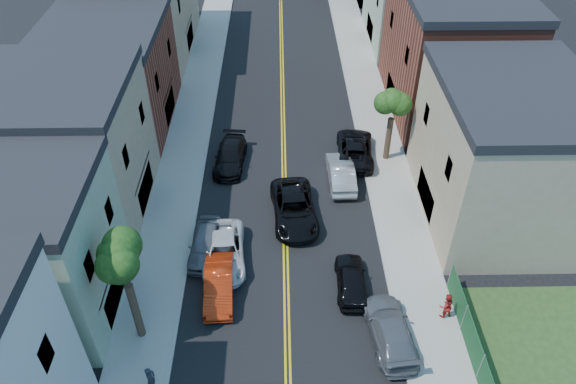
{
  "coord_description": "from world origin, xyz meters",
  "views": [
    {
      "loc": [
        -0.27,
        -3.95,
        24.86
      ],
      "look_at": [
        0.22,
        23.69,
        2.0
      ],
      "focal_mm": 33.85,
      "sensor_mm": 36.0,
      "label": 1
    }
  ],
  "objects_px": {
    "red_sedan": "(219,285)",
    "pedestrian_right": "(446,306)",
    "grey_car_right": "(390,330)",
    "white_pickup": "(224,252)",
    "black_car_left": "(230,156)",
    "dark_car_right_far": "(355,148)",
    "black_car_right": "(351,280)",
    "silver_car_right": "(341,173)",
    "pedestrian_left": "(151,379)",
    "black_suv_lane": "(294,208)",
    "grey_car_left": "(205,244)"
  },
  "relations": [
    {
      "from": "white_pickup",
      "to": "pedestrian_right",
      "type": "distance_m",
      "value": 13.38
    },
    {
      "from": "dark_car_right_far",
      "to": "white_pickup",
      "type": "bearing_deg",
      "value": 54.05
    },
    {
      "from": "black_car_right",
      "to": "pedestrian_left",
      "type": "distance_m",
      "value": 12.31
    },
    {
      "from": "black_car_right",
      "to": "grey_car_left",
      "type": "bearing_deg",
      "value": -18.03
    },
    {
      "from": "black_suv_lane",
      "to": "red_sedan",
      "type": "bearing_deg",
      "value": -129.93
    },
    {
      "from": "red_sedan",
      "to": "grey_car_left",
      "type": "xyz_separation_m",
      "value": [
        -1.11,
        3.34,
        0.02
      ]
    },
    {
      "from": "pedestrian_left",
      "to": "pedestrian_right",
      "type": "distance_m",
      "value": 16.03
    },
    {
      "from": "red_sedan",
      "to": "black_suv_lane",
      "type": "distance_m",
      "value": 7.93
    },
    {
      "from": "grey_car_right",
      "to": "white_pickup",
      "type": "bearing_deg",
      "value": -38.51
    },
    {
      "from": "white_pickup",
      "to": "pedestrian_left",
      "type": "xyz_separation_m",
      "value": [
        -2.9,
        -8.79,
        0.23
      ]
    },
    {
      "from": "red_sedan",
      "to": "black_car_left",
      "type": "relative_size",
      "value": 0.89
    },
    {
      "from": "black_car_left",
      "to": "grey_car_right",
      "type": "distance_m",
      "value": 18.66
    },
    {
      "from": "black_car_left",
      "to": "silver_car_right",
      "type": "distance_m",
      "value": 8.51
    },
    {
      "from": "silver_car_right",
      "to": "dark_car_right_far",
      "type": "relative_size",
      "value": 0.86
    },
    {
      "from": "dark_car_right_far",
      "to": "black_suv_lane",
      "type": "distance_m",
      "value": 8.52
    },
    {
      "from": "grey_car_left",
      "to": "silver_car_right",
      "type": "height_order",
      "value": "silver_car_right"
    },
    {
      "from": "grey_car_right",
      "to": "dark_car_right_far",
      "type": "distance_m",
      "value": 16.83
    },
    {
      "from": "black_suv_lane",
      "to": "pedestrian_right",
      "type": "height_order",
      "value": "pedestrian_right"
    },
    {
      "from": "grey_car_right",
      "to": "pedestrian_right",
      "type": "distance_m",
      "value": 3.56
    },
    {
      "from": "red_sedan",
      "to": "dark_car_right_far",
      "type": "distance_m",
      "value": 16.45
    },
    {
      "from": "black_car_left",
      "to": "black_car_right",
      "type": "relative_size",
      "value": 1.21
    },
    {
      "from": "black_car_left",
      "to": "pedestrian_left",
      "type": "xyz_separation_m",
      "value": [
        -2.63,
        -18.84,
        0.23
      ]
    },
    {
      "from": "dark_car_right_far",
      "to": "black_suv_lane",
      "type": "bearing_deg",
      "value": 59.7
    },
    {
      "from": "grey_car_right",
      "to": "pedestrian_right",
      "type": "relative_size",
      "value": 3.11
    },
    {
      "from": "dark_car_right_far",
      "to": "pedestrian_right",
      "type": "xyz_separation_m",
      "value": [
        3.27,
        -15.43,
        0.19
      ]
    },
    {
      "from": "black_suv_lane",
      "to": "pedestrian_left",
      "type": "distance_m",
      "value": 14.63
    },
    {
      "from": "white_pickup",
      "to": "dark_car_right_far",
      "type": "xyz_separation_m",
      "value": [
        9.3,
        10.86,
        0.05
      ]
    },
    {
      "from": "pedestrian_right",
      "to": "pedestrian_left",
      "type": "bearing_deg",
      "value": 1.87
    },
    {
      "from": "red_sedan",
      "to": "pedestrian_right",
      "type": "xyz_separation_m",
      "value": [
        12.67,
        -1.93,
        0.23
      ]
    },
    {
      "from": "red_sedan",
      "to": "silver_car_right",
      "type": "relative_size",
      "value": 0.93
    },
    {
      "from": "white_pickup",
      "to": "pedestrian_right",
      "type": "height_order",
      "value": "pedestrian_right"
    },
    {
      "from": "white_pickup",
      "to": "grey_car_right",
      "type": "distance_m",
      "value": 11.05
    },
    {
      "from": "black_car_right",
      "to": "silver_car_right",
      "type": "height_order",
      "value": "silver_car_right"
    },
    {
      "from": "black_suv_lane",
      "to": "pedestrian_right",
      "type": "distance_m",
      "value": 11.74
    },
    {
      "from": "grey_car_left",
      "to": "dark_car_right_far",
      "type": "height_order",
      "value": "dark_car_right_far"
    },
    {
      "from": "white_pickup",
      "to": "silver_car_right",
      "type": "bearing_deg",
      "value": 40.33
    },
    {
      "from": "grey_car_left",
      "to": "black_car_left",
      "type": "xyz_separation_m",
      "value": [
        0.95,
        9.36,
        -0.03
      ]
    },
    {
      "from": "white_pickup",
      "to": "dark_car_right_far",
      "type": "bearing_deg",
      "value": 45.41
    },
    {
      "from": "black_car_left",
      "to": "black_suv_lane",
      "type": "relative_size",
      "value": 0.86
    },
    {
      "from": "grey_car_left",
      "to": "white_pickup",
      "type": "bearing_deg",
      "value": -27.32
    },
    {
      "from": "grey_car_left",
      "to": "silver_car_right",
      "type": "bearing_deg",
      "value": 40.16
    },
    {
      "from": "black_car_left",
      "to": "dark_car_right_far",
      "type": "height_order",
      "value": "dark_car_right_far"
    },
    {
      "from": "white_pickup",
      "to": "grey_car_left",
      "type": "relative_size",
      "value": 1.19
    },
    {
      "from": "black_car_right",
      "to": "pedestrian_right",
      "type": "xyz_separation_m",
      "value": [
        4.97,
        -2.2,
        0.27
      ]
    },
    {
      "from": "black_car_right",
      "to": "white_pickup",
      "type": "bearing_deg",
      "value": -16.18
    },
    {
      "from": "red_sedan",
      "to": "grey_car_left",
      "type": "distance_m",
      "value": 3.52
    },
    {
      "from": "silver_car_right",
      "to": "pedestrian_left",
      "type": "height_order",
      "value": "pedestrian_left"
    },
    {
      "from": "white_pickup",
      "to": "pedestrian_left",
      "type": "height_order",
      "value": "pedestrian_left"
    },
    {
      "from": "pedestrian_left",
      "to": "pedestrian_right",
      "type": "xyz_separation_m",
      "value": [
        15.47,
        4.22,
        0.01
      ]
    },
    {
      "from": "red_sedan",
      "to": "grey_car_right",
      "type": "xyz_separation_m",
      "value": [
        9.4,
        -3.32,
        -0.0
      ]
    }
  ]
}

